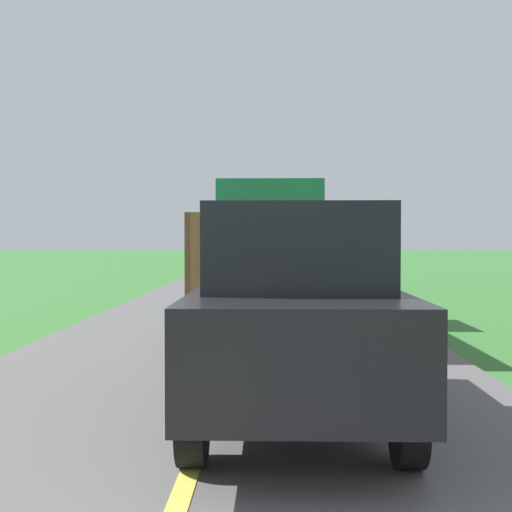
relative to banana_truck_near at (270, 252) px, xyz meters
The scene contains 3 objects.
banana_truck_near is the anchor object (origin of this frame).
banana_truck_far 13.27m from the banana_truck_near, 90.49° to the left, with size 2.38×5.81×2.80m.
following_car 6.87m from the banana_truck_near, 87.89° to the right, with size 1.74×4.10×1.92m.
Camera 1 is at (0.58, -0.63, 1.72)m, focal length 48.08 mm.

